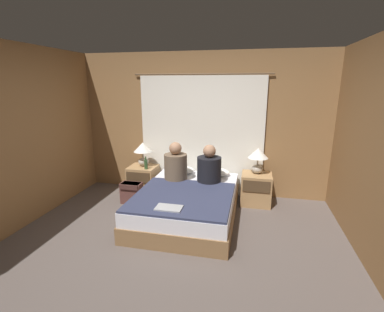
{
  "coord_description": "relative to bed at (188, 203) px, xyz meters",
  "views": [
    {
      "loc": [
        0.91,
        -2.82,
        1.96
      ],
      "look_at": [
        0.0,
        1.24,
        0.88
      ],
      "focal_mm": 26.0,
      "sensor_mm": 36.0,
      "label": 1
    }
  ],
  "objects": [
    {
      "name": "ground_plane",
      "position": [
        0.0,
        -0.95,
        -0.21
      ],
      "size": [
        16.0,
        16.0,
        0.0
      ],
      "primitive_type": "plane",
      "color": "#564C47"
    },
    {
      "name": "wall_back",
      "position": [
        0.0,
        1.09,
        1.04
      ],
      "size": [
        4.49,
        0.06,
        2.5
      ],
      "color": "olive",
      "rests_on": "ground_plane"
    },
    {
      "name": "wall_left",
      "position": [
        -2.21,
        -0.95,
        1.04
      ],
      "size": [
        0.06,
        4.13,
        2.5
      ],
      "color": "olive",
      "rests_on": "ground_plane"
    },
    {
      "name": "curtain_panel",
      "position": [
        0.0,
        1.03,
        0.85
      ],
      "size": [
        2.4,
        0.02,
        2.13
      ],
      "color": "white",
      "rests_on": "ground_plane"
    },
    {
      "name": "bed",
      "position": [
        0.0,
        0.0,
        0.0
      ],
      "size": [
        1.41,
        1.95,
        0.43
      ],
      "color": "olive",
      "rests_on": "ground_plane"
    },
    {
      "name": "nightstand_left",
      "position": [
        -1.0,
        0.71,
        0.05
      ],
      "size": [
        0.49,
        0.46,
        0.52
      ],
      "color": "#A87F51",
      "rests_on": "ground_plane"
    },
    {
      "name": "nightstand_right",
      "position": [
        1.0,
        0.71,
        0.05
      ],
      "size": [
        0.49,
        0.46,
        0.52
      ],
      "color": "#A87F51",
      "rests_on": "ground_plane"
    },
    {
      "name": "lamp_left",
      "position": [
        -1.0,
        0.76,
        0.59
      ],
      "size": [
        0.33,
        0.33,
        0.43
      ],
      "color": "#B2A899",
      "rests_on": "nightstand_left"
    },
    {
      "name": "lamp_right",
      "position": [
        1.0,
        0.76,
        0.59
      ],
      "size": [
        0.33,
        0.33,
        0.43
      ],
      "color": "#B2A899",
      "rests_on": "nightstand_right"
    },
    {
      "name": "pillow_left",
      "position": [
        -0.31,
        0.77,
        0.28
      ],
      "size": [
        0.49,
        0.32,
        0.12
      ],
      "color": "white",
      "rests_on": "bed"
    },
    {
      "name": "pillow_right",
      "position": [
        0.31,
        0.77,
        0.28
      ],
      "size": [
        0.49,
        0.32,
        0.12
      ],
      "color": "white",
      "rests_on": "bed"
    },
    {
      "name": "blanket_on_bed",
      "position": [
        0.0,
        -0.29,
        0.23
      ],
      "size": [
        1.35,
        1.3,
        0.03
      ],
      "color": "#2D334C",
      "rests_on": "bed"
    },
    {
      "name": "person_left_in_bed",
      "position": [
        -0.3,
        0.39,
        0.47
      ],
      "size": [
        0.37,
        0.37,
        0.64
      ],
      "color": "brown",
      "rests_on": "bed"
    },
    {
      "name": "person_right_in_bed",
      "position": [
        0.26,
        0.39,
        0.46
      ],
      "size": [
        0.38,
        0.38,
        0.62
      ],
      "color": "black",
      "rests_on": "bed"
    },
    {
      "name": "beer_bottle_on_left_stand",
      "position": [
        -0.89,
        0.58,
        0.4
      ],
      "size": [
        0.06,
        0.06,
        0.22
      ],
      "color": "#2D4C28",
      "rests_on": "nightstand_left"
    },
    {
      "name": "laptop_on_bed",
      "position": [
        -0.07,
        -0.73,
        0.26
      ],
      "size": [
        0.33,
        0.2,
        0.02
      ],
      "color": "#9EA0A5",
      "rests_on": "blanket_on_bed"
    },
    {
      "name": "backpack_on_floor",
      "position": [
        -1.04,
        0.28,
        -0.01
      ],
      "size": [
        0.35,
        0.21,
        0.35
      ],
      "color": "brown",
      "rests_on": "ground_plane"
    }
  ]
}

